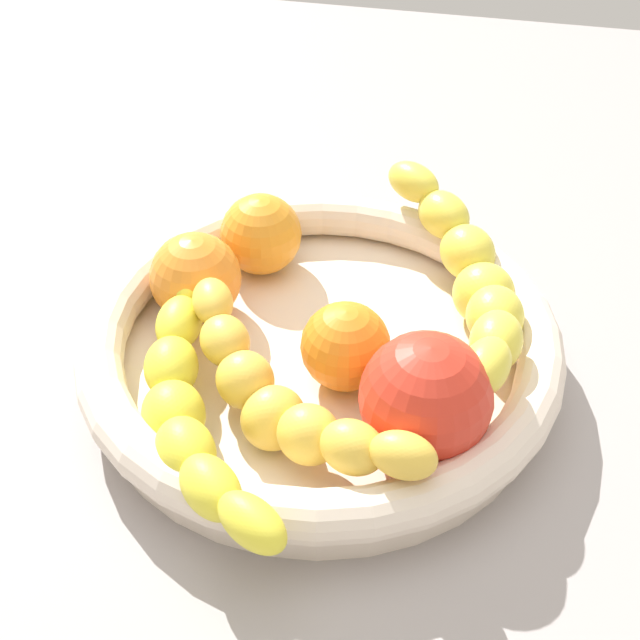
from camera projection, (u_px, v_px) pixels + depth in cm
name	position (u px, v px, depth cm)	size (l,w,h in cm)	color
kitchen_counter	(320.00, 391.00, 59.14)	(120.00, 120.00, 3.00)	#9B9492
fruit_bowl	(320.00, 348.00, 56.57)	(30.13, 30.13, 4.66)	beige
banana_draped_left	(282.00, 398.00, 50.04)	(13.22, 16.85, 5.50)	yellow
banana_draped_right	(189.00, 402.00, 50.41)	(21.44, 12.27, 4.62)	yellow
banana_arching_top	(472.00, 279.00, 57.54)	(22.50, 11.25, 6.17)	yellow
orange_front	(345.00, 346.00, 53.69)	(5.44, 5.44, 5.44)	orange
orange_mid_left	(196.00, 278.00, 58.24)	(5.96, 5.96, 5.96)	orange
orange_mid_right	(261.00, 234.00, 62.15)	(5.64, 5.64, 5.64)	orange
tomato_red	(426.00, 398.00, 49.10)	(7.42, 7.42, 7.42)	red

